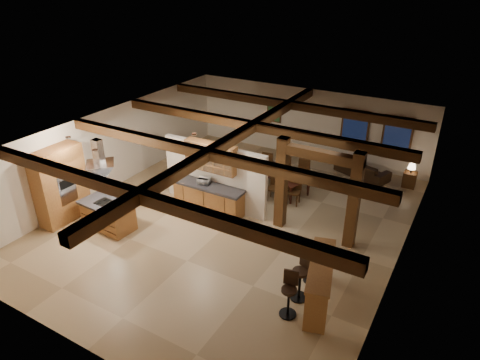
# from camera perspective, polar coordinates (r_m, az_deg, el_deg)

# --- Properties ---
(ground) EXTENTS (12.00, 12.00, 0.00)m
(ground) POSITION_cam_1_polar(r_m,az_deg,el_deg) (13.73, -0.91, -5.31)
(ground) COLOR #C9B086
(ground) RESTS_ON ground
(room_walls) EXTENTS (12.00, 12.00, 12.00)m
(room_walls) POSITION_cam_1_polar(r_m,az_deg,el_deg) (12.88, -0.97, 1.44)
(room_walls) COLOR white
(room_walls) RESTS_ON ground
(ceiling_beams) EXTENTS (10.00, 12.00, 0.28)m
(ceiling_beams) POSITION_cam_1_polar(r_m,az_deg,el_deg) (12.49, -1.00, 5.51)
(ceiling_beams) COLOR #3E240F
(ceiling_beams) RESTS_ON room_walls
(timber_posts) EXTENTS (2.50, 0.30, 2.90)m
(timber_posts) POSITION_cam_1_polar(r_m,az_deg,el_deg) (12.35, 10.26, -0.26)
(timber_posts) COLOR #3E240F
(timber_posts) RESTS_ON ground
(partition_wall) EXTENTS (3.80, 0.18, 2.20)m
(partition_wall) POSITION_cam_1_polar(r_m,az_deg,el_deg) (14.04, -3.40, 0.53)
(partition_wall) COLOR white
(partition_wall) RESTS_ON ground
(pantry_cabinet) EXTENTS (0.67, 1.60, 2.40)m
(pantry_cabinet) POSITION_cam_1_polar(r_m,az_deg,el_deg) (14.33, -22.82, -0.64)
(pantry_cabinet) COLOR olive
(pantry_cabinet) RESTS_ON ground
(back_counter) EXTENTS (2.50, 0.66, 0.94)m
(back_counter) POSITION_cam_1_polar(r_m,az_deg,el_deg) (14.04, -4.20, -2.36)
(back_counter) COLOR olive
(back_counter) RESTS_ON ground
(upper_display_cabinet) EXTENTS (1.80, 0.36, 0.95)m
(upper_display_cabinet) POSITION_cam_1_polar(r_m,az_deg,el_deg) (13.58, -3.92, 3.08)
(upper_display_cabinet) COLOR olive
(upper_display_cabinet) RESTS_ON partition_wall
(range_hood) EXTENTS (1.10, 1.10, 1.40)m
(range_hood) POSITION_cam_1_polar(r_m,az_deg,el_deg) (13.13, -17.94, 0.60)
(range_hood) COLOR silver
(range_hood) RESTS_ON room_walls
(back_windows) EXTENTS (2.70, 0.07, 1.70)m
(back_windows) POSITION_cam_1_polar(r_m,az_deg,el_deg) (17.23, 17.57, 5.80)
(back_windows) COLOR #3E240F
(back_windows) RESTS_ON room_walls
(framed_art) EXTENTS (0.65, 0.05, 0.85)m
(framed_art) POSITION_cam_1_polar(r_m,az_deg,el_deg) (18.46, 4.57, 8.98)
(framed_art) COLOR #3E240F
(framed_art) RESTS_ON room_walls
(recessed_cans) EXTENTS (3.16, 2.46, 0.03)m
(recessed_cans) POSITION_cam_1_polar(r_m,az_deg,el_deg) (12.54, -15.69, 5.11)
(recessed_cans) COLOR silver
(recessed_cans) RESTS_ON room_walls
(kitchen_island) EXTENTS (1.78, 1.03, 0.86)m
(kitchen_island) POSITION_cam_1_polar(r_m,az_deg,el_deg) (13.75, -17.17, -4.47)
(kitchen_island) COLOR olive
(kitchen_island) RESTS_ON ground
(dining_table) EXTENTS (2.20, 1.66, 0.69)m
(dining_table) POSITION_cam_1_polar(r_m,az_deg,el_deg) (15.33, 5.42, -0.33)
(dining_table) COLOR #3D190F
(dining_table) RESTS_ON ground
(sofa) EXTENTS (2.24, 1.49, 0.61)m
(sofa) POSITION_cam_1_polar(r_m,az_deg,el_deg) (17.08, 15.97, 1.48)
(sofa) COLOR black
(sofa) RESTS_ON ground
(microwave) EXTENTS (0.43, 0.32, 0.22)m
(microwave) POSITION_cam_1_polar(r_m,az_deg,el_deg) (13.85, -4.84, -0.12)
(microwave) COLOR #B1B0B5
(microwave) RESTS_ON back_counter
(bar_counter) EXTENTS (1.09, 2.22, 1.13)m
(bar_counter) POSITION_cam_1_polar(r_m,az_deg,el_deg) (10.40, 10.65, -12.54)
(bar_counter) COLOR olive
(bar_counter) RESTS_ON ground
(side_table) EXTENTS (0.47, 0.47, 0.56)m
(side_table) POSITION_cam_1_polar(r_m,az_deg,el_deg) (16.80, 21.66, 0.06)
(side_table) COLOR #3E240F
(side_table) RESTS_ON ground
(table_lamp) EXTENTS (0.29, 0.29, 0.34)m
(table_lamp) POSITION_cam_1_polar(r_m,az_deg,el_deg) (16.60, 21.95, 1.67)
(table_lamp) COLOR black
(table_lamp) RESTS_ON side_table
(bar_stool_a) EXTENTS (0.41, 0.43, 1.15)m
(bar_stool_a) POSITION_cam_1_polar(r_m,az_deg,el_deg) (10.11, 6.58, -14.83)
(bar_stool_a) COLOR black
(bar_stool_a) RESTS_ON ground
(bar_stool_b) EXTENTS (0.46, 0.47, 1.25)m
(bar_stool_b) POSITION_cam_1_polar(r_m,az_deg,el_deg) (10.54, 8.19, -12.58)
(bar_stool_b) COLOR black
(bar_stool_b) RESTS_ON ground
(bar_stool_c) EXTENTS (0.39, 0.41, 1.12)m
(bar_stool_c) POSITION_cam_1_polar(r_m,az_deg,el_deg) (11.15, 9.63, -10.68)
(bar_stool_c) COLOR black
(bar_stool_c) RESTS_ON ground
(dining_chairs) EXTENTS (2.01, 2.01, 1.19)m
(dining_chairs) POSITION_cam_1_polar(r_m,az_deg,el_deg) (15.22, 5.46, 0.55)
(dining_chairs) COLOR #3E240F
(dining_chairs) RESTS_ON ground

